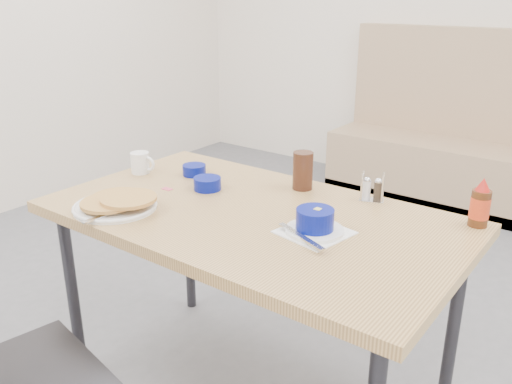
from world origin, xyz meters
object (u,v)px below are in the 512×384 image
Objects in this scene: butter_bowl at (207,184)px; condiment_caddy at (372,191)px; amber_tumbler at (303,171)px; grits_setting at (315,223)px; syrup_bottle at (480,205)px; coffee_mug at (141,163)px; pancake_plate at (117,203)px; creamer_bowl at (194,170)px; booth_bench at (466,156)px; dining_table at (252,229)px.

condiment_caddy reaches higher than butter_bowl.
condiment_caddy is (0.26, 0.04, -0.04)m from amber_tumbler.
grits_setting is 0.53m from syrup_bottle.
pancake_plate is at bearing -54.12° from coffee_mug.
amber_tumbler is (-0.24, 0.32, 0.04)m from grits_setting.
grits_setting is 2.50× the size of creamer_bowl.
pancake_plate is 0.42m from creamer_bowl.
booth_bench reaches higher than grits_setting.
booth_bench is at bearing 90.31° from amber_tumbler.
grits_setting is 1.47× the size of syrup_bottle.
syrup_bottle is (0.64, 0.34, 0.13)m from dining_table.
coffee_mug is at bearing -159.48° from amber_tumbler.
booth_bench is 17.21× the size of coffee_mug.
dining_table is 0.33m from amber_tumbler.
creamer_bowl is at bearing -163.92° from amber_tumbler.
amber_tumbler reaches higher than coffee_mug.
coffee_mug reaches higher than pancake_plate.
dining_table is at bearing -149.64° from condiment_caddy.
syrup_bottle reaches higher than coffee_mug.
dining_table is at bearing 32.94° from pancake_plate.
dining_table is 0.45m from condiment_caddy.
booth_bench is at bearing 90.00° from dining_table.
booth_bench is at bearing 95.71° from grits_setting.
coffee_mug is at bearing 176.66° from condiment_caddy.
pancake_plate reaches higher than dining_table.
syrup_bottle is (1.26, 0.28, 0.03)m from coffee_mug.
booth_bench is 18.45× the size of butter_bowl.
grits_setting is (0.87, -0.08, -0.01)m from coffee_mug.
coffee_mug is 0.78× the size of amber_tumbler.
pancake_plate is 0.68m from amber_tumbler.
amber_tumbler is at bearing 127.49° from grits_setting.
booth_bench reaches higher than pancake_plate.
dining_table is 5.96× the size of grits_setting.
amber_tumbler is 0.89× the size of syrup_bottle.
grits_setting is at bearing -52.51° from amber_tumbler.
butter_bowl is 0.72× the size of amber_tumbler.
creamer_bowl is 0.46m from amber_tumbler.
booth_bench reaches higher than condiment_caddy.
butter_bowl is at bearing 2.37° from coffee_mug.
butter_bowl is 1.01× the size of condiment_caddy.
condiment_caddy is (0.02, 0.36, 0.00)m from grits_setting.
coffee_mug is 1.29m from syrup_bottle.
coffee_mug is (-0.23, 0.31, 0.02)m from pancake_plate.
syrup_bottle reaches higher than dining_table.
amber_tumbler is (0.44, 0.13, 0.05)m from creamer_bowl.
grits_setting is 0.53m from butter_bowl.
dining_table is 9.85× the size of amber_tumbler.
coffee_mug is 1.18× the size of creamer_bowl.
grits_setting reaches higher than dining_table.
amber_tumbler is at bearing 53.87° from pancake_plate.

